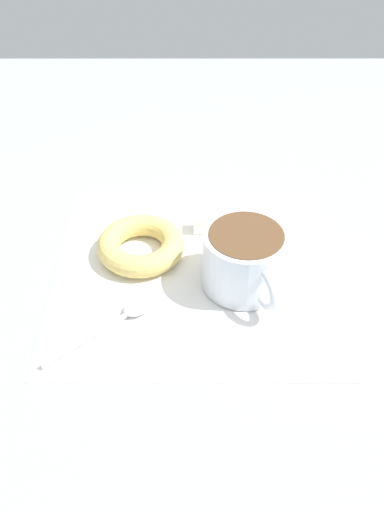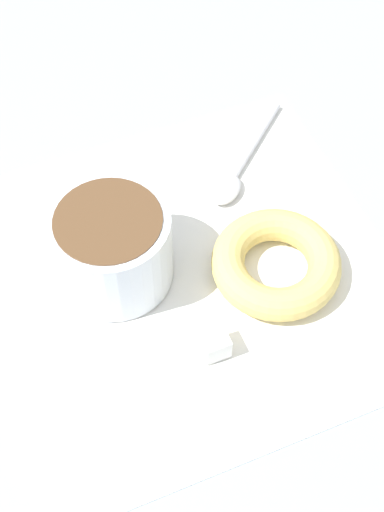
% 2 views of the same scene
% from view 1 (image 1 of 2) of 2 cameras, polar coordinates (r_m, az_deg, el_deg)
% --- Properties ---
extents(ground_plane, '(1.20, 1.20, 0.02)m').
position_cam_1_polar(ground_plane, '(0.68, 1.65, -1.21)').
color(ground_plane, '#99A8B7').
extents(napkin, '(0.32, 0.32, 0.00)m').
position_cam_1_polar(napkin, '(0.66, -0.00, -1.39)').
color(napkin, white).
rests_on(napkin, ground_plane).
extents(coffee_cup, '(0.12, 0.09, 0.07)m').
position_cam_1_polar(coffee_cup, '(0.62, 5.34, -0.27)').
color(coffee_cup, silver).
rests_on(coffee_cup, napkin).
extents(donut, '(0.10, 0.10, 0.03)m').
position_cam_1_polar(donut, '(0.68, -5.15, 1.10)').
color(donut, '#E5C66B').
rests_on(donut, napkin).
extents(spoon, '(0.10, 0.11, 0.01)m').
position_cam_1_polar(spoon, '(0.61, -6.87, -5.95)').
color(spoon, silver).
rests_on(spoon, napkin).
extents(sugar_cube, '(0.02, 0.02, 0.02)m').
position_cam_1_polar(sugar_cube, '(0.71, 0.95, 3.28)').
color(sugar_cube, white).
rests_on(sugar_cube, napkin).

